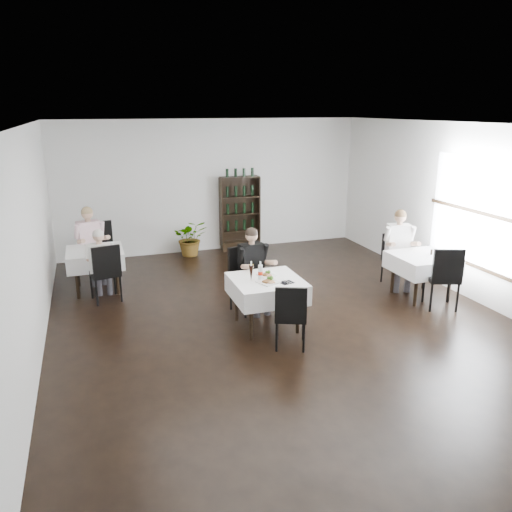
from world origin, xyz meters
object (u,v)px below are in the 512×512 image
(wine_shelf, at_px, (240,214))
(diner_main, at_px, (254,264))
(main_table, at_px, (267,288))
(potted_tree, at_px, (191,238))

(wine_shelf, height_order, diner_main, wine_shelf)
(wine_shelf, xyz_separation_m, main_table, (-0.90, -4.31, -0.23))
(wine_shelf, distance_m, diner_main, 3.75)
(wine_shelf, xyz_separation_m, diner_main, (-0.88, -3.64, -0.04))
(wine_shelf, bearing_deg, potted_tree, -172.70)
(wine_shelf, bearing_deg, main_table, -101.78)
(main_table, bearing_deg, wine_shelf, 78.22)
(main_table, height_order, diner_main, diner_main)
(main_table, distance_m, diner_main, 0.70)
(main_table, bearing_deg, diner_main, 88.22)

